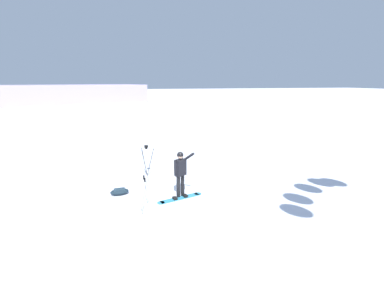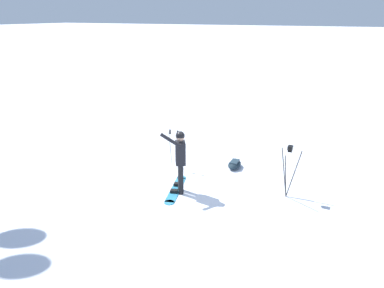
% 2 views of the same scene
% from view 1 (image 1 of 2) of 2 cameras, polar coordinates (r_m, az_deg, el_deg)
% --- Properties ---
extents(ground_plane, '(300.00, 300.00, 0.00)m').
position_cam_1_polar(ground_plane, '(10.71, -2.88, -10.57)').
color(ground_plane, white).
extents(snowboarder, '(0.60, 0.71, 1.78)m').
position_cam_1_polar(snowboarder, '(10.18, -2.43, -5.34)').
color(snowboarder, black).
rests_on(snowboarder, ground_plane).
extents(snowboard, '(0.71, 1.78, 0.10)m').
position_cam_1_polar(snowboard, '(10.39, -2.51, -11.21)').
color(snowboard, teal).
rests_on(snowboard, ground_plane).
extents(gear_bag_large, '(0.44, 0.73, 0.24)m').
position_cam_1_polar(gear_bag_large, '(11.03, -14.96, -9.61)').
color(gear_bag_large, '#192833').
rests_on(gear_bag_large, ground_plane).
extents(camera_tripod, '(0.56, 0.58, 1.45)m').
position_cam_1_polar(camera_tripod, '(12.60, -9.56, -2.14)').
color(camera_tripod, '#262628').
rests_on(camera_tripod, ground_plane).
extents(ski_poles, '(0.35, 0.31, 1.25)m').
position_cam_1_polar(ski_poles, '(9.18, -9.88, -9.31)').
color(ski_poles, gray).
rests_on(ski_poles, ground_plane).
extents(distant_ridge, '(24.76, 41.45, 3.60)m').
position_cam_1_polar(distant_ridge, '(60.23, -29.51, 9.00)').
color(distant_ridge, '#B1A1C4').
rests_on(distant_ridge, ground_plane).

